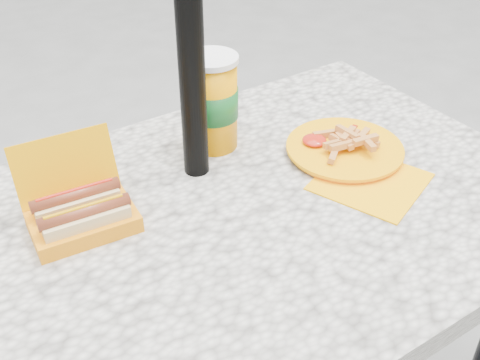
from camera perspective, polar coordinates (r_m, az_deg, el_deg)
picnic_table at (r=1.18m, az=0.05°, el=-7.05°), size 1.20×0.80×0.75m
hotdog_box at (r=1.09m, az=-14.83°, el=-2.97°), size 0.19×0.17×0.14m
fries_plate at (r=1.28m, az=10.04°, el=2.81°), size 0.28×0.36×0.05m
soda_cup at (r=1.25m, az=-2.62°, el=7.39°), size 0.11×0.11×0.20m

